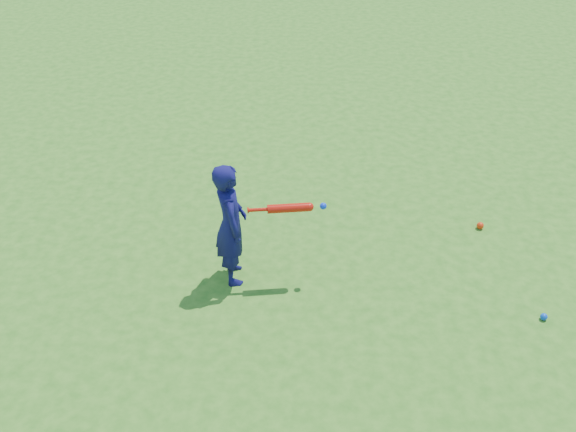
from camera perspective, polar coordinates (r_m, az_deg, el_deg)
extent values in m
plane|color=#31731B|center=(6.36, -4.04, -2.14)|extent=(80.00, 80.00, 0.00)
imported|color=#12104E|center=(5.58, -5.12, -0.72)|extent=(0.37, 0.48, 1.18)
sphere|color=red|center=(6.77, 16.72, -0.82)|extent=(0.07, 0.07, 0.07)
sphere|color=blue|center=(5.89, 21.79, -8.32)|extent=(0.06, 0.06, 0.06)
cylinder|color=red|center=(5.45, -3.57, 0.51)|extent=(0.02, 0.05, 0.05)
cylinder|color=red|center=(5.45, -2.67, 0.56)|extent=(0.17, 0.06, 0.03)
cylinder|color=red|center=(5.47, 0.03, 0.71)|extent=(0.37, 0.13, 0.08)
sphere|color=red|center=(5.49, 1.91, 0.81)|extent=(0.08, 0.08, 0.08)
sphere|color=#0D37ED|center=(5.50, 3.15, 0.88)|extent=(0.06, 0.06, 0.06)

